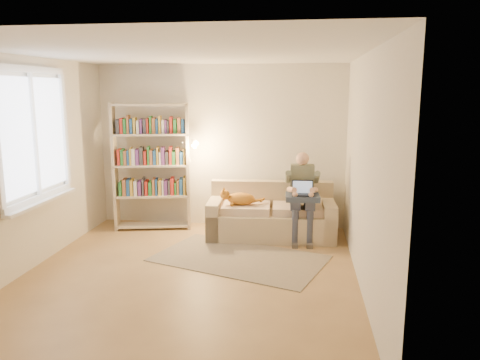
# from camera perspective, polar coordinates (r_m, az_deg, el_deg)

# --- Properties ---
(floor) EXTENTS (4.50, 4.50, 0.00)m
(floor) POSITION_cam_1_polar(r_m,az_deg,el_deg) (5.76, -6.27, -11.54)
(floor) COLOR olive
(floor) RESTS_ON ground
(ceiling) EXTENTS (4.00, 4.50, 0.02)m
(ceiling) POSITION_cam_1_polar(r_m,az_deg,el_deg) (5.35, -6.86, 15.19)
(ceiling) COLOR white
(ceiling) RESTS_ON wall_back
(wall_left) EXTENTS (0.02, 4.50, 2.60)m
(wall_left) POSITION_cam_1_polar(r_m,az_deg,el_deg) (6.20, -24.78, 1.61)
(wall_left) COLOR silver
(wall_left) RESTS_ON floor
(wall_right) EXTENTS (0.02, 4.50, 2.60)m
(wall_right) POSITION_cam_1_polar(r_m,az_deg,el_deg) (5.29, 14.97, 0.80)
(wall_right) COLOR silver
(wall_right) RESTS_ON floor
(wall_back) EXTENTS (4.00, 0.02, 2.60)m
(wall_back) POSITION_cam_1_polar(r_m,az_deg,el_deg) (7.58, -2.40, 4.11)
(wall_back) COLOR silver
(wall_back) RESTS_ON floor
(wall_front) EXTENTS (4.00, 0.02, 2.60)m
(wall_front) POSITION_cam_1_polar(r_m,az_deg,el_deg) (3.32, -16.09, -5.10)
(wall_front) COLOR silver
(wall_front) RESTS_ON floor
(window) EXTENTS (0.12, 1.52, 1.69)m
(window) POSITION_cam_1_polar(r_m,az_deg,el_deg) (6.33, -23.47, 2.57)
(window) COLOR white
(window) RESTS_ON wall_left
(sofa) EXTENTS (1.93, 0.95, 0.80)m
(sofa) POSITION_cam_1_polar(r_m,az_deg,el_deg) (7.15, 3.83, -4.57)
(sofa) COLOR #C2AE89
(sofa) RESTS_ON floor
(person) EXTENTS (0.37, 0.58, 1.30)m
(person) POSITION_cam_1_polar(r_m,az_deg,el_deg) (6.91, 7.59, -1.36)
(person) COLOR slate
(person) RESTS_ON sofa
(cat) EXTENTS (0.63, 0.24, 0.23)m
(cat) POSITION_cam_1_polar(r_m,az_deg,el_deg) (6.97, 0.07, -2.23)
(cat) COLOR orange
(cat) RESTS_ON sofa
(blanket) EXTENTS (0.50, 0.42, 0.08)m
(blanket) POSITION_cam_1_polar(r_m,az_deg,el_deg) (6.81, 7.13, -2.08)
(blanket) COLOR #2B364B
(blanket) RESTS_ON person
(laptop) EXTENTS (0.32, 0.27, 0.26)m
(laptop) POSITION_cam_1_polar(r_m,az_deg,el_deg) (6.80, 7.14, -1.34)
(laptop) COLOR black
(laptop) RESTS_ON blanket
(bookshelf) EXTENTS (1.37, 0.54, 2.01)m
(bookshelf) POSITION_cam_1_polar(r_m,az_deg,el_deg) (7.49, -10.71, 2.37)
(bookshelf) COLOR beige
(bookshelf) RESTS_ON floor
(rug) EXTENTS (2.47, 1.92, 0.01)m
(rug) POSITION_cam_1_polar(r_m,az_deg,el_deg) (6.27, -0.09, -9.53)
(rug) COLOR gray
(rug) RESTS_ON floor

